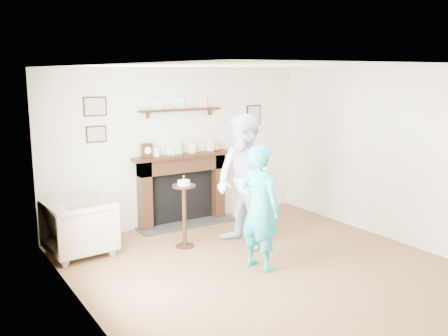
% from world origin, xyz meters
% --- Properties ---
extents(ground, '(5.00, 5.00, 0.00)m').
position_xyz_m(ground, '(0.00, 0.00, 0.00)').
color(ground, brown).
rests_on(ground, ground).
extents(room_shell, '(4.54, 5.02, 2.52)m').
position_xyz_m(room_shell, '(-0.00, 0.69, 1.62)').
color(room_shell, beige).
rests_on(room_shell, ground).
extents(armchair, '(0.91, 0.89, 0.77)m').
position_xyz_m(armchair, '(-1.83, 1.89, 0.00)').
color(armchair, tan).
rests_on(armchair, ground).
extents(man, '(0.86, 1.02, 1.88)m').
position_xyz_m(man, '(0.23, 0.97, 0.00)').
color(man, silver).
rests_on(man, ground).
extents(woman, '(0.51, 0.65, 1.58)m').
position_xyz_m(woman, '(-0.06, 0.21, 0.00)').
color(woman, '#1DA8A4').
rests_on(woman, ground).
extents(pedestal_table, '(0.32, 0.32, 1.03)m').
position_xyz_m(pedestal_table, '(-0.50, 1.40, 0.63)').
color(pedestal_table, black).
rests_on(pedestal_table, ground).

